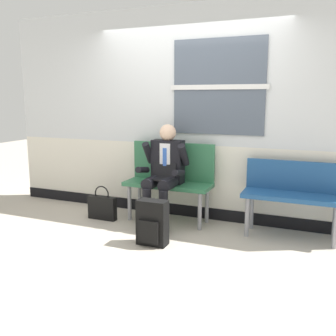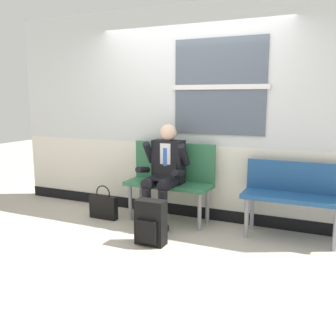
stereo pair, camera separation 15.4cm
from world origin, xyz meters
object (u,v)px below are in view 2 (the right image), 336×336
at_px(bench_empty, 293,192).
at_px(person_seated, 164,172).
at_px(backpack, 150,223).
at_px(bench_with_person, 171,176).
at_px(handbag, 103,206).

bearing_deg(bench_empty, person_seated, -172.80).
height_order(person_seated, backpack, person_seated).
xyz_separation_m(bench_with_person, handbag, (-0.83, -0.34, -0.42)).
xyz_separation_m(person_seated, backpack, (0.15, -0.67, -0.44)).
bearing_deg(bench_with_person, handbag, -157.75).
height_order(bench_empty, person_seated, person_seated).
height_order(bench_empty, handbag, bench_empty).
bearing_deg(backpack, bench_with_person, 99.52).
distance_m(bench_with_person, person_seated, 0.23).
relative_size(bench_with_person, bench_empty, 1.03).
distance_m(bench_with_person, bench_empty, 1.53).
height_order(bench_with_person, person_seated, person_seated).
bearing_deg(handbag, bench_empty, 7.87).
xyz_separation_m(bench_with_person, bench_empty, (1.53, -0.01, -0.05)).
bearing_deg(person_seated, backpack, -77.60).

